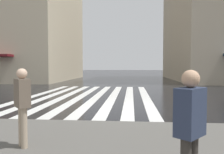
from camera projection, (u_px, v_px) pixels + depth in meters
ground_plane at (125, 108)px, 10.04m from camera, size 220.00×220.00×0.00m
zebra_crossing at (90, 96)px, 14.23m from camera, size 13.00×7.50×0.01m
pedestrian_approaching_kerb at (190, 126)px, 2.77m from camera, size 0.46×0.44×1.68m
pedestrian_by_billboard at (22, 101)px, 4.75m from camera, size 0.46×0.45×1.68m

